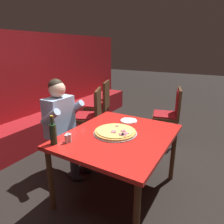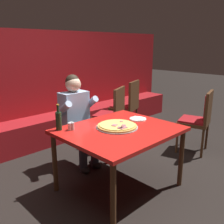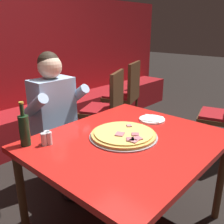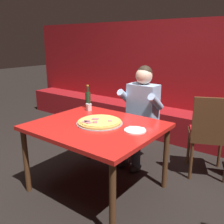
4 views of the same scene
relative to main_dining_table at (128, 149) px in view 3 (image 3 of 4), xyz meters
name	(u,v)px [view 3 (image 3 of 4)]	position (x,y,z in m)	size (l,w,h in m)	color
booth_bench	(8,134)	(0.00, 1.86, -0.44)	(6.46, 0.48, 0.46)	maroon
main_dining_table	(128,149)	(0.00, 0.00, 0.00)	(1.26, 1.07, 0.75)	#4C2D19
pizza	(124,135)	(0.01, 0.04, 0.09)	(0.47, 0.47, 0.05)	#9E9EA3
plate_white_paper	(152,119)	(0.42, 0.08, 0.08)	(0.21, 0.21, 0.02)	white
beer_bottle	(24,129)	(-0.51, 0.44, 0.18)	(0.07, 0.07, 0.29)	#19381E
shaker_parmesan	(47,138)	(-0.40, 0.36, 0.11)	(0.04, 0.04, 0.09)	silver
shaker_oregano	(44,140)	(-0.43, 0.34, 0.11)	(0.04, 0.04, 0.09)	silver
shaker_black_pepper	(49,139)	(-0.40, 0.33, 0.11)	(0.04, 0.04, 0.09)	silver
diner_seated_blue_shirt	(59,117)	(0.03, 0.81, 0.03)	(0.53, 0.53, 1.27)	black
dining_chair_far_right	(107,105)	(0.86, 0.99, -0.09)	(0.58, 0.58, 0.99)	#4C2D19
dining_chair_far_left	(126,92)	(1.49, 1.21, -0.08)	(0.56, 0.56, 1.01)	#4C2D19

